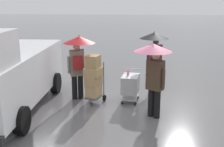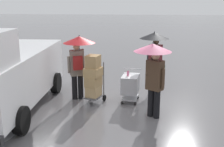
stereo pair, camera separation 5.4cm
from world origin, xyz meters
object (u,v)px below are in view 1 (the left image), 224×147
object	(u,v)px
pedestrian_pink_side	(154,47)
pedestrian_black_side	(78,53)
shopping_cart_vendor	(130,85)
pedestrian_white_side	(154,63)
cargo_van_parked_right	(4,74)
hand_dolly_boxes	(93,77)

from	to	relation	value
pedestrian_pink_side	pedestrian_black_side	distance (m)	2.83
shopping_cart_vendor	pedestrian_white_side	world-z (taller)	pedestrian_white_side
pedestrian_black_side	pedestrian_white_side	bearing A→B (deg)	150.38
cargo_van_parked_right	pedestrian_black_side	distance (m)	2.37
cargo_van_parked_right	hand_dolly_boxes	distance (m)	2.67
hand_dolly_boxes	pedestrian_white_side	world-z (taller)	pedestrian_white_side
pedestrian_black_side	shopping_cart_vendor	bearing A→B (deg)	174.54
pedestrian_pink_side	shopping_cart_vendor	bearing A→B (deg)	58.43
pedestrian_white_side	cargo_van_parked_right	bearing A→B (deg)	-0.71
pedestrian_white_side	pedestrian_pink_side	bearing A→B (deg)	-94.71
cargo_van_parked_right	pedestrian_white_side	bearing A→B (deg)	179.29
cargo_van_parked_right	hand_dolly_boxes	xyz separation A→B (m)	(-2.49, -0.92, -0.32)
pedestrian_pink_side	hand_dolly_boxes	bearing A→B (deg)	38.03
cargo_van_parked_right	pedestrian_pink_side	world-z (taller)	cargo_van_parked_right
shopping_cart_vendor	pedestrian_white_side	xyz separation A→B (m)	(-0.64, 1.17, 1.00)
hand_dolly_boxes	pedestrian_black_side	xyz separation A→B (m)	(0.53, -0.36, 0.71)
cargo_van_parked_right	pedestrian_pink_side	size ratio (longest dim) A/B	2.50
pedestrian_pink_side	pedestrian_black_side	world-z (taller)	same
cargo_van_parked_right	shopping_cart_vendor	xyz separation A→B (m)	(-3.66, -1.12, -0.61)
shopping_cart_vendor	hand_dolly_boxes	world-z (taller)	hand_dolly_boxes
hand_dolly_boxes	pedestrian_white_side	bearing A→B (deg)	151.83
shopping_cart_vendor	hand_dolly_boxes	bearing A→B (deg)	9.60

